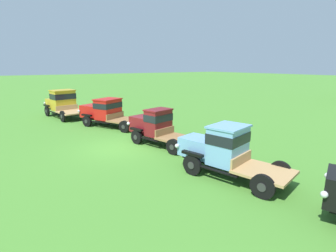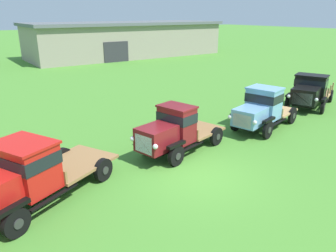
{
  "view_description": "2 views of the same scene",
  "coord_description": "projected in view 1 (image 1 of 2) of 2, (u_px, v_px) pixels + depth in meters",
  "views": [
    {
      "loc": [
        13.04,
        -5.58,
        4.5
      ],
      "look_at": [
        0.64,
        2.79,
        1.0
      ],
      "focal_mm": 28.0,
      "sensor_mm": 36.0,
      "label": 1
    },
    {
      "loc": [
        -7.01,
        -8.2,
        5.64
      ],
      "look_at": [
        0.64,
        2.79,
        1.0
      ],
      "focal_mm": 35.0,
      "sensor_mm": 36.0,
      "label": 2
    }
  ],
  "objects": [
    {
      "name": "vintage_truck_far_side",
      "position": [
        223.0,
        149.0,
        10.76
      ],
      "size": [
        5.01,
        2.78,
        2.15
      ],
      "color": "black",
      "rests_on": "ground"
    },
    {
      "name": "vintage_truck_midrow_center",
      "position": [
        156.0,
        126.0,
        15.14
      ],
      "size": [
        4.8,
        2.64,
        2.07
      ],
      "color": "black",
      "rests_on": "ground"
    },
    {
      "name": "vintage_truck_second_in_line",
      "position": [
        106.0,
        111.0,
        19.66
      ],
      "size": [
        5.81,
        4.07,
        2.06
      ],
      "color": "black",
      "rests_on": "ground"
    },
    {
      "name": "ground_plane",
      "position": [
        120.0,
        148.0,
        14.59
      ],
      "size": [
        240.0,
        240.0,
        0.0
      ],
      "primitive_type": "plane",
      "color": "#47842D"
    },
    {
      "name": "vintage_truck_foreground_near",
      "position": [
        62.0,
        102.0,
        23.21
      ],
      "size": [
        5.71,
        2.91,
        2.37
      ],
      "color": "black",
      "rests_on": "ground"
    }
  ]
}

